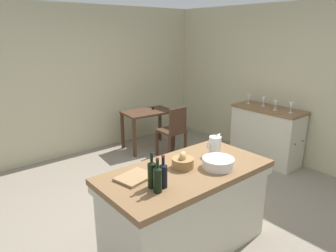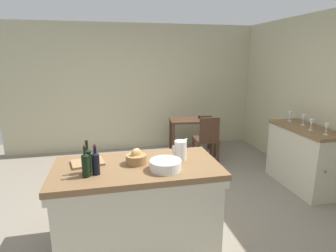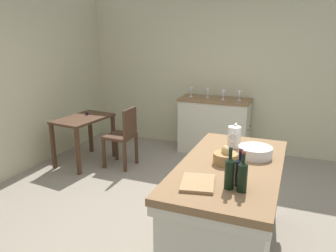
# 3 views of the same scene
# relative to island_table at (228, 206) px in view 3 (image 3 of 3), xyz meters

# --- Properties ---
(ground_plane) EXTENTS (6.76, 6.76, 0.00)m
(ground_plane) POSITION_rel_island_table_xyz_m (0.33, 0.64, -0.47)
(ground_plane) COLOR gray
(wall_right) EXTENTS (0.12, 5.20, 2.60)m
(wall_right) POSITION_rel_island_table_xyz_m (2.93, 0.64, 0.83)
(wall_right) COLOR #B7B28E
(wall_right) RESTS_ON ground
(island_table) EXTENTS (1.68, 0.85, 0.88)m
(island_table) POSITION_rel_island_table_xyz_m (0.00, 0.00, 0.00)
(island_table) COLOR brown
(island_table) RESTS_ON ground
(side_cabinet) EXTENTS (0.52, 1.18, 0.93)m
(side_cabinet) POSITION_rel_island_table_xyz_m (2.59, 0.78, -0.00)
(side_cabinet) COLOR brown
(side_cabinet) RESTS_ON ground
(writing_desk) EXTENTS (0.96, 0.66, 0.78)m
(writing_desk) POSITION_rel_island_table_xyz_m (1.38, 2.55, 0.14)
(writing_desk) COLOR #472D1E
(writing_desk) RESTS_ON ground
(wooden_chair) EXTENTS (0.41, 0.41, 0.92)m
(wooden_chair) POSITION_rel_island_table_xyz_m (1.45, 1.89, 0.03)
(wooden_chair) COLOR #472D1E
(wooden_chair) RESTS_ON ground
(pitcher) EXTENTS (0.17, 0.13, 0.25)m
(pitcher) POSITION_rel_island_table_xyz_m (0.47, 0.07, 0.51)
(pitcher) COLOR silver
(pitcher) RESTS_ON island_table
(wash_bowl) EXTENTS (0.31, 0.31, 0.10)m
(wash_bowl) POSITION_rel_island_table_xyz_m (0.26, -0.17, 0.45)
(wash_bowl) COLOR silver
(wash_bowl) RESTS_ON island_table
(bread_basket) EXTENTS (0.21, 0.21, 0.17)m
(bread_basket) POSITION_rel_island_table_xyz_m (-0.00, 0.05, 0.46)
(bread_basket) COLOR olive
(bread_basket) RESTS_ON island_table
(cutting_board) EXTENTS (0.36, 0.30, 0.02)m
(cutting_board) POSITION_rel_island_table_xyz_m (-0.49, 0.15, 0.42)
(cutting_board) COLOR #99754C
(cutting_board) RESTS_ON island_table
(wine_bottle_dark) EXTENTS (0.07, 0.07, 0.29)m
(wine_bottle_dark) POSITION_rel_island_table_xyz_m (-0.39, -0.14, 0.52)
(wine_bottle_dark) COLOR black
(wine_bottle_dark) RESTS_ON island_table
(wine_bottle_amber) EXTENTS (0.07, 0.07, 0.32)m
(wine_bottle_amber) POSITION_rel_island_table_xyz_m (-0.47, -0.08, 0.53)
(wine_bottle_amber) COLOR black
(wine_bottle_amber) RESTS_ON island_table
(wine_bottle_green) EXTENTS (0.07, 0.07, 0.30)m
(wine_bottle_green) POSITION_rel_island_table_xyz_m (-0.48, -0.17, 0.53)
(wine_bottle_green) COLOR black
(wine_bottle_green) RESTS_ON island_table
(wine_glass_far_left) EXTENTS (0.07, 0.07, 0.16)m
(wine_glass_far_left) POSITION_rel_island_table_xyz_m (2.56, 0.38, 0.57)
(wine_glass_far_left) COLOR white
(wine_glass_far_left) RESTS_ON side_cabinet
(wine_glass_left) EXTENTS (0.07, 0.07, 0.16)m
(wine_glass_left) POSITION_rel_island_table_xyz_m (2.53, 0.64, 0.57)
(wine_glass_left) COLOR white
(wine_glass_left) RESTS_ON side_cabinet
(wine_glass_middle) EXTENTS (0.07, 0.07, 0.16)m
(wine_glass_middle) POSITION_rel_island_table_xyz_m (2.62, 0.92, 0.57)
(wine_glass_middle) COLOR white
(wine_glass_middle) RESTS_ON side_cabinet
(wine_glass_right) EXTENTS (0.07, 0.07, 0.16)m
(wine_glass_right) POSITION_rel_island_table_xyz_m (2.60, 1.21, 0.57)
(wine_glass_right) COLOR white
(wine_glass_right) RESTS_ON side_cabinet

